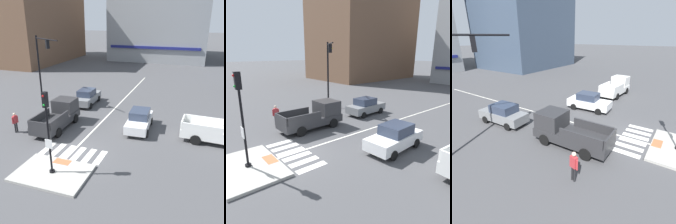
# 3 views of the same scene
# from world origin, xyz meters

# --- Properties ---
(ground_plane) EXTENTS (300.00, 300.00, 0.00)m
(ground_plane) POSITION_xyz_m (0.00, 0.00, 0.00)
(ground_plane) COLOR #474749
(tactile_pad_front) EXTENTS (1.10, 0.60, 0.01)m
(tactile_pad_front) POSITION_xyz_m (0.00, -1.37, 0.15)
(tactile_pad_front) COLOR #DB5B38
(tactile_pad_front) RESTS_ON traffic_island
(crosswalk_stripe_a) EXTENTS (0.44, 1.80, 0.01)m
(crosswalk_stripe_a) POSITION_xyz_m (-2.00, 0.11, 0.00)
(crosswalk_stripe_a) COLOR silver
(crosswalk_stripe_a) RESTS_ON ground
(crosswalk_stripe_b) EXTENTS (0.44, 1.80, 0.01)m
(crosswalk_stripe_b) POSITION_xyz_m (-1.20, 0.11, 0.00)
(crosswalk_stripe_b) COLOR silver
(crosswalk_stripe_b) RESTS_ON ground
(crosswalk_stripe_c) EXTENTS (0.44, 1.80, 0.01)m
(crosswalk_stripe_c) POSITION_xyz_m (-0.40, 0.11, 0.00)
(crosswalk_stripe_c) COLOR silver
(crosswalk_stripe_c) RESTS_ON ground
(crosswalk_stripe_d) EXTENTS (0.44, 1.80, 0.01)m
(crosswalk_stripe_d) POSITION_xyz_m (0.40, 0.11, 0.00)
(crosswalk_stripe_d) COLOR silver
(crosswalk_stripe_d) RESTS_ON ground
(crosswalk_stripe_e) EXTENTS (0.44, 1.80, 0.01)m
(crosswalk_stripe_e) POSITION_xyz_m (1.20, 0.11, 0.00)
(crosswalk_stripe_e) COLOR silver
(crosswalk_stripe_e) RESTS_ON ground
(crosswalk_stripe_f) EXTENTS (0.44, 1.80, 0.01)m
(crosswalk_stripe_f) POSITION_xyz_m (2.00, 0.11, 0.00)
(crosswalk_stripe_f) COLOR silver
(crosswalk_stripe_f) RESTS_ON ground
(lane_centre_line) EXTENTS (0.14, 28.00, 0.01)m
(lane_centre_line) POSITION_xyz_m (-0.10, 10.00, 0.00)
(lane_centre_line) COLOR silver
(lane_centre_line) RESTS_ON ground
(building_far_block) EXTENTS (19.19, 15.12, 21.97)m
(building_far_block) POSITION_xyz_m (21.42, 30.77, 11.01)
(building_far_block) COLOR #3D4C60
(building_far_block) RESTS_ON ground
(car_white_eastbound_mid) EXTENTS (2.01, 4.18, 1.64)m
(car_white_eastbound_mid) POSITION_xyz_m (3.38, 5.37, 0.81)
(car_white_eastbound_mid) COLOR white
(car_white_eastbound_mid) RESTS_ON ground
(car_grey_westbound_far) EXTENTS (2.00, 4.18, 1.64)m
(car_grey_westbound_far) POSITION_xyz_m (-3.30, 9.77, 0.81)
(car_grey_westbound_far) COLOR slate
(car_grey_westbound_far) RESTS_ON ground
(pickup_truck_white_cross_right) EXTENTS (5.20, 2.28, 2.08)m
(pickup_truck_white_cross_right) POSITION_xyz_m (9.79, 4.86, 0.98)
(pickup_truck_white_cross_right) COLOR white
(pickup_truck_white_cross_right) RESTS_ON ground
(pickup_truck_charcoal_westbound_near) EXTENTS (2.12, 5.13, 2.08)m
(pickup_truck_charcoal_westbound_near) POSITION_xyz_m (-3.13, 3.76, 0.98)
(pickup_truck_charcoal_westbound_near) COLOR #2D2D30
(pickup_truck_charcoal_westbound_near) RESTS_ON ground
(pedestrian_at_curb_left) EXTENTS (0.31, 0.53, 1.67)m
(pedestrian_at_curb_left) POSITION_xyz_m (-5.82, 1.56, 0.98)
(pedestrian_at_curb_left) COLOR black
(pedestrian_at_curb_left) RESTS_ON ground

